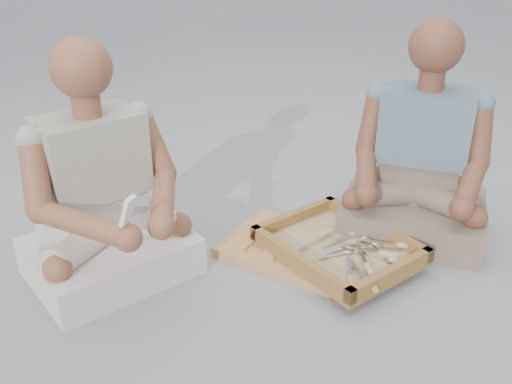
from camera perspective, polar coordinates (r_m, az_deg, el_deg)
The scene contains 33 objects.
ground at distance 2.10m, azimuth 0.68°, elevation -9.22°, with size 60.00×60.00×0.00m, color gray.
carved_panel at distance 2.26m, azimuth 4.45°, elevation -5.86°, with size 0.58×0.39×0.04m, color #985E3B.
tool_tray at distance 2.21m, azimuth 8.24°, elevation -5.56°, with size 0.66×0.60×0.07m.
chisel_0 at distance 2.29m, azimuth 9.72°, elevation -4.06°, with size 0.10×0.21×0.02m.
chisel_1 at distance 2.19m, azimuth 10.16°, elevation -5.76°, with size 0.15×0.18×0.02m.
chisel_2 at distance 2.08m, azimuth 11.12°, elevation -7.36°, with size 0.15×0.18×0.02m.
chisel_3 at distance 2.24m, azimuth 6.64°, elevation -4.29°, with size 0.08×0.22×0.02m.
chisel_4 at distance 2.23m, azimuth 9.87°, elevation -5.02°, with size 0.11×0.21×0.02m.
chisel_5 at distance 2.17m, azimuth 12.57°, elevation -6.01°, with size 0.22×0.06×0.02m.
chisel_6 at distance 2.02m, azimuth 9.45°, elevation -8.67°, with size 0.11×0.20×0.02m.
chisel_7 at distance 2.19m, azimuth 11.39°, elevation -5.95°, with size 0.22×0.02×0.02m.
chisel_8 at distance 2.17m, azimuth 13.05°, elevation -6.11°, with size 0.20×0.13×0.02m.
chisel_9 at distance 2.02m, azimuth 11.13°, elevation -8.75°, with size 0.18×0.15×0.02m.
chisel_10 at distance 2.14m, azimuth 13.50°, elevation -6.68°, with size 0.22×0.08×0.02m.
chisel_11 at distance 2.23m, azimuth 14.21°, elevation -5.18°, with size 0.21×0.09×0.02m.
wood_chip_0 at distance 2.38m, azimuth 16.40°, elevation -5.63°, with size 0.02×0.01×0.00m, color tan.
wood_chip_1 at distance 2.23m, azimuth 2.60°, elevation -6.87°, with size 0.02×0.01×0.00m, color tan.
wood_chip_2 at distance 2.38m, azimuth 5.45°, elevation -4.57°, with size 0.02×0.01×0.00m, color tan.
wood_chip_3 at distance 2.03m, azimuth 7.45°, elevation -10.77°, with size 0.02×0.01×0.00m, color tan.
wood_chip_4 at distance 2.50m, azimuth 12.01°, elevation -3.40°, with size 0.02×0.01×0.00m, color tan.
wood_chip_5 at distance 2.47m, azimuth 4.05°, elevation -3.29°, with size 0.02×0.01×0.00m, color tan.
wood_chip_6 at distance 2.34m, azimuth 1.98°, elevation -4.96°, with size 0.02×0.01×0.00m, color tan.
wood_chip_7 at distance 2.58m, azimuth 7.63°, elevation -2.02°, with size 0.02×0.01×0.00m, color tan.
wood_chip_8 at distance 2.08m, azimuth 15.65°, elevation -10.71°, with size 0.02×0.01×0.00m, color tan.
wood_chip_9 at distance 2.20m, azimuth 1.28°, elevation -7.35°, with size 0.02×0.01×0.00m, color tan.
wood_chip_10 at distance 2.31m, azimuth 8.51°, elevation -5.77°, with size 0.02×0.01×0.00m, color tan.
wood_chip_11 at distance 2.32m, azimuth 17.55°, elevation -6.70°, with size 0.02×0.01×0.00m, color tan.
wood_chip_12 at distance 2.41m, azimuth 18.34°, elevation -5.50°, with size 0.02×0.01×0.00m, color tan.
wood_chip_13 at distance 2.12m, azimuth 11.27°, elevation -9.40°, with size 0.02×0.01×0.00m, color tan.
wood_chip_14 at distance 2.51m, azimuth 9.58°, elevation -3.01°, with size 0.02×0.01×0.00m, color tan.
craftsman at distance 2.09m, azimuth -15.02°, elevation -0.95°, with size 0.66×0.67×0.87m.
companion at distance 2.38m, azimuth 15.98°, elevation 2.33°, with size 0.65×0.56×0.87m.
mobile_phone at distance 1.75m, azimuth -12.71°, elevation -1.86°, with size 0.05×0.05×0.10m.
Camera 1 is at (0.88, -1.45, 1.23)m, focal length 40.00 mm.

